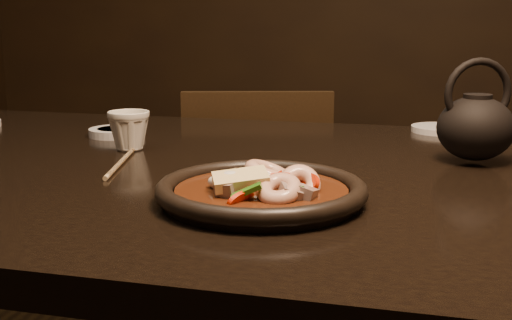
% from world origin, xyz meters
% --- Properties ---
extents(table, '(1.60, 0.90, 0.75)m').
position_xyz_m(table, '(0.00, 0.00, 0.67)').
color(table, black).
rests_on(table, floor).
extents(chair, '(0.47, 0.47, 0.80)m').
position_xyz_m(chair, '(-0.08, 0.66, 0.44)').
color(chair, black).
rests_on(chair, floor).
extents(plate, '(0.26, 0.26, 0.03)m').
position_xyz_m(plate, '(0.14, -0.18, 0.76)').
color(plate, black).
rests_on(plate, table).
extents(stirfry, '(0.14, 0.15, 0.05)m').
position_xyz_m(stirfry, '(0.14, -0.19, 0.77)').
color(stirfry, '#3C1A0B').
rests_on(stirfry, plate).
extents(soy_dish, '(0.11, 0.11, 0.01)m').
position_xyz_m(soy_dish, '(-0.24, 0.19, 0.76)').
color(soy_dish, silver).
rests_on(soy_dish, table).
extents(saucer_right, '(0.11, 0.11, 0.01)m').
position_xyz_m(saucer_right, '(0.36, 0.39, 0.76)').
color(saucer_right, silver).
rests_on(saucer_right, table).
extents(tea_cup, '(0.08, 0.08, 0.07)m').
position_xyz_m(tea_cup, '(-0.16, 0.07, 0.79)').
color(tea_cup, beige).
rests_on(tea_cup, table).
extents(chopsticks, '(0.07, 0.25, 0.01)m').
position_xyz_m(chopsticks, '(-0.13, -0.02, 0.75)').
color(chopsticks, tan).
rests_on(chopsticks, table).
extents(teapot, '(0.14, 0.12, 0.16)m').
position_xyz_m(teapot, '(0.40, 0.12, 0.81)').
color(teapot, black).
rests_on(teapot, table).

